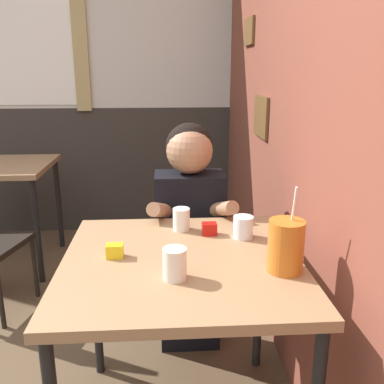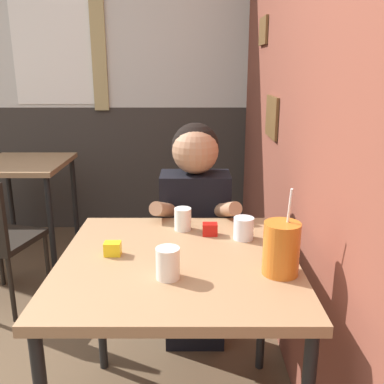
{
  "view_description": "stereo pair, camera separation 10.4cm",
  "coord_description": "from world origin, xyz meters",
  "px_view_note": "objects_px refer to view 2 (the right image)",
  "views": [
    {
      "loc": [
        0.68,
        -1.07,
        1.43
      ],
      "look_at": [
        0.78,
        0.51,
        0.97
      ],
      "focal_mm": 40.0,
      "sensor_mm": 36.0,
      "label": 1
    },
    {
      "loc": [
        0.78,
        -1.08,
        1.43
      ],
      "look_at": [
        0.78,
        0.51,
        0.97
      ],
      "focal_mm": 40.0,
      "sensor_mm": 36.0,
      "label": 2
    }
  ],
  "objects_px": {
    "person_seated": "(195,230)",
    "background_table": "(25,176)",
    "cocktail_pitcher": "(281,248)",
    "main_table": "(178,277)"
  },
  "relations": [
    {
      "from": "main_table",
      "to": "person_seated",
      "type": "bearing_deg",
      "value": 83.71
    },
    {
      "from": "main_table",
      "to": "cocktail_pitcher",
      "type": "xyz_separation_m",
      "value": [
        0.34,
        -0.12,
        0.17
      ]
    },
    {
      "from": "person_seated",
      "to": "background_table",
      "type": "bearing_deg",
      "value": 140.22
    },
    {
      "from": "main_table",
      "to": "background_table",
      "type": "xyz_separation_m",
      "value": [
        -1.18,
        1.64,
        -0.03
      ]
    },
    {
      "from": "background_table",
      "to": "cocktail_pitcher",
      "type": "distance_m",
      "value": 2.34
    },
    {
      "from": "person_seated",
      "to": "cocktail_pitcher",
      "type": "relative_size",
      "value": 3.96
    },
    {
      "from": "main_table",
      "to": "person_seated",
      "type": "height_order",
      "value": "person_seated"
    },
    {
      "from": "background_table",
      "to": "person_seated",
      "type": "bearing_deg",
      "value": -39.78
    },
    {
      "from": "background_table",
      "to": "cocktail_pitcher",
      "type": "bearing_deg",
      "value": -49.14
    },
    {
      "from": "cocktail_pitcher",
      "to": "main_table",
      "type": "bearing_deg",
      "value": 160.89
    }
  ]
}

